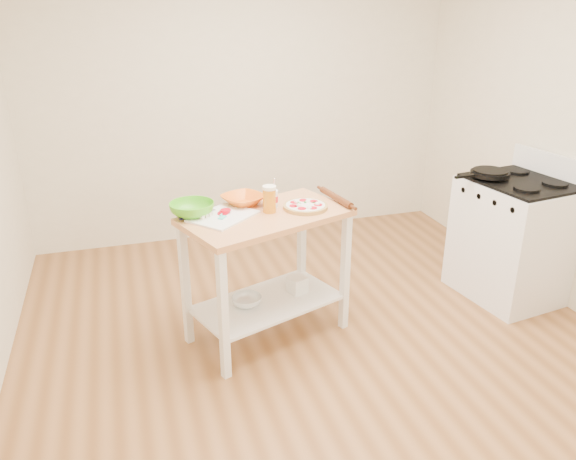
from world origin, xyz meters
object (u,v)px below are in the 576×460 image
at_px(rolling_pin, 336,198).
at_px(orange_bowl, 243,200).
at_px(beer_pint, 269,199).
at_px(prep_island, 267,250).
at_px(knife, 192,216).
at_px(gas_stove, 512,239).
at_px(cutting_board, 222,216).
at_px(yogurt_tub, 271,199).
at_px(spatula, 223,215).
at_px(shelf_bin, 297,285).
at_px(skillet, 489,173).
at_px(green_bowl, 192,209).
at_px(pizza, 305,206).
at_px(shelf_glass_bowl, 247,301).

bearing_deg(rolling_pin, orange_bowl, 169.38).
xyz_separation_m(beer_pint, rolling_pin, (0.49, 0.08, -0.07)).
relative_size(prep_island, knife, 4.75).
height_order(prep_island, gas_stove, gas_stove).
relative_size(cutting_board, yogurt_tub, 2.43).
distance_m(prep_island, gas_stove, 1.98).
xyz_separation_m(knife, orange_bowl, (0.36, 0.16, 0.02)).
relative_size(spatula, knife, 0.59).
relative_size(spatula, shelf_bin, 1.30).
relative_size(skillet, beer_pint, 2.57).
height_order(cutting_board, shelf_bin, cutting_board).
relative_size(gas_stove, green_bowl, 3.90).
distance_m(green_bowl, beer_pint, 0.50).
bearing_deg(knife, skillet, -20.96).
bearing_deg(knife, shelf_bin, -23.04).
relative_size(gas_stove, cutting_board, 2.22).
xyz_separation_m(green_bowl, rolling_pin, (0.99, 0.00, -0.02)).
bearing_deg(spatula, knife, 113.06).
relative_size(gas_stove, spatula, 7.45).
relative_size(gas_stove, yogurt_tub, 5.40).
bearing_deg(spatula, pizza, -52.41).
height_order(gas_stove, pizza, gas_stove).
relative_size(gas_stove, orange_bowl, 4.10).
bearing_deg(beer_pint, knife, 175.94).
bearing_deg(prep_island, pizza, 5.30).
bearing_deg(shelf_glass_bowl, spatula, 166.41).
height_order(cutting_board, shelf_glass_bowl, cutting_board).
relative_size(orange_bowl, yogurt_tub, 1.32).
distance_m(spatula, green_bowl, 0.20).
relative_size(gas_stove, skillet, 2.44).
relative_size(beer_pint, yogurt_tub, 0.86).
relative_size(prep_island, cutting_board, 2.40).
distance_m(orange_bowl, beer_pint, 0.24).
height_order(shelf_glass_bowl, shelf_bin, shelf_bin).
distance_m(prep_island, shelf_glass_bowl, 0.38).
bearing_deg(beer_pint, cutting_board, -179.43).
bearing_deg(shelf_glass_bowl, prep_island, 4.32).
bearing_deg(rolling_pin, cutting_board, -174.37).
distance_m(spatula, rolling_pin, 0.81).
bearing_deg(spatula, cutting_board, 59.46).
distance_m(gas_stove, skillet, 0.55).
xyz_separation_m(skillet, knife, (-2.24, -0.09, -0.06)).
xyz_separation_m(green_bowl, shelf_glass_bowl, (0.31, -0.12, -0.65)).
bearing_deg(shelf_bin, yogurt_tub, 161.70).
distance_m(knife, green_bowl, 0.05).
xyz_separation_m(skillet, cutting_board, (-2.06, -0.12, -0.07)).
xyz_separation_m(prep_island, shelf_bin, (0.24, 0.07, -0.33)).
height_order(skillet, knife, skillet).
height_order(beer_pint, shelf_bin, beer_pint).
bearing_deg(shelf_glass_bowl, gas_stove, 0.76).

